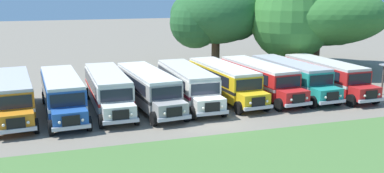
% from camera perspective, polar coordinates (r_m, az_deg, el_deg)
% --- Properties ---
extents(ground_plane, '(220.00, 220.00, 0.00)m').
position_cam_1_polar(ground_plane, '(30.06, 2.37, -4.65)').
color(ground_plane, slate).
extents(foreground_grass_strip, '(80.00, 9.39, 0.01)m').
position_cam_1_polar(foreground_grass_strip, '(23.51, 8.75, -9.89)').
color(foreground_grass_strip, '#4C7538').
rests_on(foreground_grass_strip, ground_plane).
extents(parked_bus_slot_0, '(3.68, 10.99, 2.82)m').
position_cam_1_polar(parked_bus_slot_0, '(33.58, -22.93, -1.00)').
color(parked_bus_slot_0, orange).
rests_on(parked_bus_slot_0, ground_plane).
extents(parked_bus_slot_1, '(3.33, 10.94, 2.82)m').
position_cam_1_polar(parked_bus_slot_1, '(32.97, -17.05, -0.79)').
color(parked_bus_slot_1, '#23519E').
rests_on(parked_bus_slot_1, ground_plane).
extents(parked_bus_slot_2, '(2.92, 10.87, 2.82)m').
position_cam_1_polar(parked_bus_slot_2, '(33.49, -11.24, -0.26)').
color(parked_bus_slot_2, silver).
rests_on(parked_bus_slot_2, ground_plane).
extents(parked_bus_slot_3, '(3.65, 10.99, 2.82)m').
position_cam_1_polar(parked_bus_slot_3, '(33.52, -5.92, -0.06)').
color(parked_bus_slot_3, '#9E9993').
rests_on(parked_bus_slot_3, ground_plane).
extents(parked_bus_slot_4, '(2.83, 10.86, 2.82)m').
position_cam_1_polar(parked_bus_slot_4, '(34.71, -0.64, 0.46)').
color(parked_bus_slot_4, silver).
rests_on(parked_bus_slot_4, ground_plane).
extents(parked_bus_slot_5, '(3.39, 10.95, 2.82)m').
position_cam_1_polar(parked_bus_slot_5, '(36.10, 4.32, 0.90)').
color(parked_bus_slot_5, yellow).
rests_on(parked_bus_slot_5, ground_plane).
extents(parked_bus_slot_6, '(3.50, 10.96, 2.82)m').
position_cam_1_polar(parked_bus_slot_6, '(37.34, 8.99, 1.18)').
color(parked_bus_slot_6, red).
rests_on(parked_bus_slot_6, ground_plane).
extents(parked_bus_slot_7, '(3.27, 10.93, 2.82)m').
position_cam_1_polar(parked_bus_slot_7, '(38.66, 13.08, 1.40)').
color(parked_bus_slot_7, teal).
rests_on(parked_bus_slot_7, ground_plane).
extents(parked_bus_slot_8, '(3.07, 10.89, 2.82)m').
position_cam_1_polar(parked_bus_slot_8, '(40.00, 17.52, 1.52)').
color(parked_bus_slot_8, red).
rests_on(parked_bus_slot_8, ground_plane).
extents(broad_shade_tree, '(11.35, 10.07, 10.27)m').
position_cam_1_polar(broad_shade_tree, '(48.53, 3.09, 9.65)').
color(broad_shade_tree, brown).
rests_on(broad_shade_tree, ground_plane).
extents(secondary_tree, '(16.25, 16.10, 11.09)m').
position_cam_1_polar(secondary_tree, '(51.23, 15.83, 9.28)').
color(secondary_tree, brown).
rests_on(secondary_tree, ground_plane).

